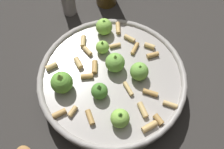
% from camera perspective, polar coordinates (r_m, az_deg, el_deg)
% --- Properties ---
extents(ground_plane, '(2.40, 2.40, 0.00)m').
position_cam_1_polar(ground_plane, '(0.63, -0.00, -2.98)').
color(ground_plane, '#2D2B28').
extents(cooking_pan, '(0.33, 0.33, 0.11)m').
position_cam_1_polar(cooking_pan, '(0.59, -0.12, -1.37)').
color(cooking_pan, '#9E9993').
rests_on(cooking_pan, ground).
extents(pepper_shaker, '(0.04, 0.04, 0.08)m').
position_cam_1_polar(pepper_shaker, '(0.75, -9.54, 15.42)').
color(pepper_shaker, gray).
rests_on(pepper_shaker, ground).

